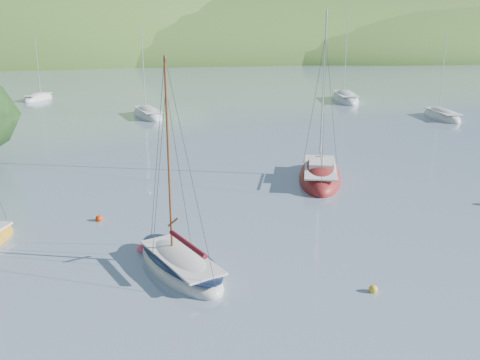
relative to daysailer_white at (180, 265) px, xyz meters
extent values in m
plane|color=slate|center=(4.59, -1.73, -0.23)|extent=(700.00, 700.00, 0.00)
ellipsoid|color=#316325|center=(4.59, 168.27, -0.23)|extent=(440.00, 110.00, 44.00)
ellipsoid|color=#316325|center=(94.59, 158.27, -0.23)|extent=(240.00, 100.00, 34.00)
ellipsoid|color=silver|center=(0.00, 0.00, -0.11)|extent=(4.99, 7.26, 1.67)
cube|color=silver|center=(0.05, -0.12, 0.48)|extent=(3.82, 5.63, 0.10)
cylinder|color=brown|center=(-0.33, 0.76, 5.00)|extent=(0.12, 0.12, 9.10)
ellipsoid|color=#101B35|center=(0.00, 0.00, 0.38)|extent=(4.93, 7.18, 0.29)
cylinder|color=maroon|center=(0.32, -0.75, 1.39)|extent=(1.51, 3.11, 0.24)
ellipsoid|color=maroon|center=(10.96, 13.22, -0.06)|extent=(5.39, 9.27, 2.42)
cube|color=silver|center=(10.91, 13.05, 0.79)|extent=(4.11, 7.20, 0.10)
cylinder|color=silver|center=(11.26, 14.23, 6.23)|extent=(0.12, 0.12, 10.97)
cube|color=silver|center=(10.91, 13.05, 1.03)|extent=(2.28, 2.82, 0.42)
cylinder|color=silver|center=(10.66, 12.21, 1.70)|extent=(1.29, 4.06, 0.09)
ellipsoid|color=silver|center=(-1.54, 42.56, -0.08)|extent=(4.81, 8.51, 2.20)
cube|color=silver|center=(-1.50, 42.40, 0.70)|extent=(3.66, 6.61, 0.10)
cylinder|color=silver|center=(-1.79, 43.49, 5.49)|extent=(0.12, 0.12, 9.66)
ellipsoid|color=silver|center=(26.84, 51.41, -0.04)|extent=(4.79, 10.09, 2.63)
cube|color=silver|center=(26.81, 51.22, 0.87)|extent=(3.62, 7.85, 0.10)
cylinder|color=silver|center=(27.01, 52.56, 6.65)|extent=(0.12, 0.12, 11.63)
ellipsoid|color=silver|center=(-17.58, 60.04, -0.10)|extent=(4.61, 7.08, 1.82)
cube|color=silver|center=(-17.63, 59.92, 0.55)|extent=(3.52, 5.49, 0.10)
cylinder|color=silver|center=(-17.29, 60.79, 4.52)|extent=(0.12, 0.12, 8.02)
ellipsoid|color=silver|center=(33.24, 35.73, -0.08)|extent=(3.21, 7.93, 2.12)
cube|color=silver|center=(33.23, 35.58, 0.67)|extent=(2.41, 6.18, 0.10)
cylinder|color=silver|center=(33.30, 36.67, 5.29)|extent=(0.12, 0.12, 9.33)
sphere|color=gold|center=(8.07, -3.47, -0.11)|extent=(0.38, 0.38, 0.38)
sphere|color=#F44F70|center=(-1.83, 2.46, -0.11)|extent=(0.46, 0.46, 0.46)
sphere|color=red|center=(-4.32, 7.24, -0.11)|extent=(0.42, 0.42, 0.42)
camera|label=1|loc=(-0.95, -22.94, 10.97)|focal=40.00mm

